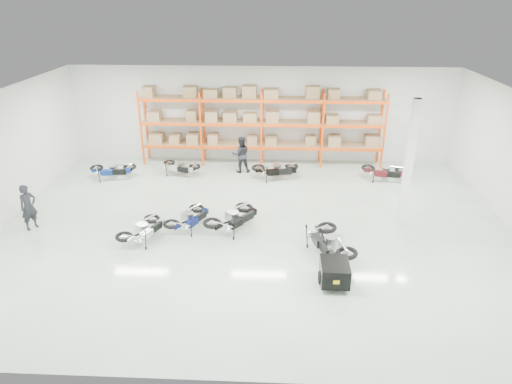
# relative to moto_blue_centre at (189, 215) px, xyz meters

# --- Properties ---
(room) EXTENTS (18.00, 18.00, 18.00)m
(room) POSITION_rel_moto_blue_centre_xyz_m (2.28, 0.23, 1.74)
(room) COLOR #B8CDB9
(room) RESTS_ON ground
(pallet_rack) EXTENTS (11.28, 0.98, 3.62)m
(pallet_rack) POSITION_rel_moto_blue_centre_xyz_m (2.28, 6.68, 1.74)
(pallet_rack) COLOR #FF4C0D
(pallet_rack) RESTS_ON ground
(structural_column) EXTENTS (0.25, 0.25, 4.50)m
(structural_column) POSITION_rel_moto_blue_centre_xyz_m (7.48, 0.73, 1.74)
(structural_column) COLOR white
(structural_column) RESTS_ON ground
(moto_blue_centre) EXTENTS (1.52, 1.88, 1.09)m
(moto_blue_centre) POSITION_rel_moto_blue_centre_xyz_m (0.00, 0.00, 0.00)
(moto_blue_centre) COLOR #07114C
(moto_blue_centre) RESTS_ON ground
(moto_silver_left) EXTENTS (1.45, 1.87, 1.09)m
(moto_silver_left) POSITION_rel_moto_blue_centre_xyz_m (-1.36, -0.90, 0.00)
(moto_silver_left) COLOR #B3B6BA
(moto_silver_left) RESTS_ON ground
(moto_black_far_left) EXTENTS (1.92, 2.09, 1.24)m
(moto_black_far_left) POSITION_rel_moto_blue_centre_xyz_m (1.56, -0.02, 0.07)
(moto_black_far_left) COLOR black
(moto_black_far_left) RESTS_ON ground
(moto_touring_right) EXTENTS (1.47, 2.15, 1.27)m
(moto_touring_right) POSITION_rel_moto_blue_centre_xyz_m (4.69, -1.52, 0.08)
(moto_touring_right) COLOR black
(moto_touring_right) RESTS_ON ground
(trailer) EXTENTS (0.88, 1.67, 0.70)m
(trailer) POSITION_rel_moto_blue_centre_xyz_m (4.69, -3.12, -0.10)
(trailer) COLOR black
(trailer) RESTS_ON ground
(moto_back_a) EXTENTS (1.83, 1.09, 1.12)m
(moto_back_a) POSITION_rel_moto_blue_centre_xyz_m (-4.22, 4.43, 0.01)
(moto_back_a) COLOR navy
(moto_back_a) RESTS_ON ground
(moto_back_b) EXTENTS (1.76, 1.26, 1.03)m
(moto_back_b) POSITION_rel_moto_blue_centre_xyz_m (-1.35, 5.03, -0.03)
(moto_back_b) COLOR #ABB0B5
(moto_back_b) RESTS_ON ground
(moto_back_c) EXTENTS (1.94, 1.22, 1.17)m
(moto_back_c) POSITION_rel_moto_blue_centre_xyz_m (2.99, 4.76, 0.04)
(moto_back_c) COLOR black
(moto_back_c) RESTS_ON ground
(moto_back_d) EXTENTS (1.85, 1.13, 1.12)m
(moto_back_d) POSITION_rel_moto_blue_centre_xyz_m (7.75, 4.79, 0.02)
(moto_back_d) COLOR #450D11
(moto_back_d) RESTS_ON ground
(person_left) EXTENTS (0.64, 0.71, 1.63)m
(person_left) POSITION_rel_moto_blue_centre_xyz_m (-5.52, -0.25, 0.30)
(person_left) COLOR black
(person_left) RESTS_ON ground
(person_back) EXTENTS (0.93, 0.79, 1.69)m
(person_back) POSITION_rel_moto_blue_centre_xyz_m (1.39, 5.48, 0.33)
(person_back) COLOR black
(person_back) RESTS_ON ground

